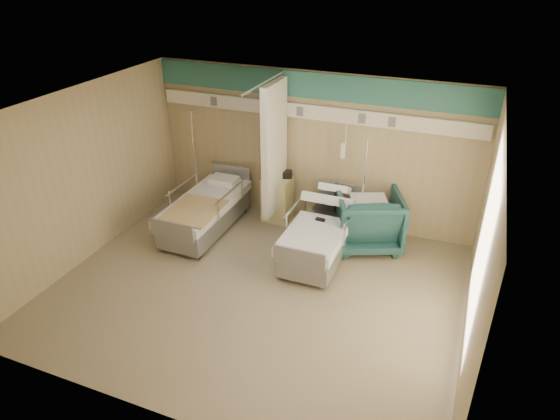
% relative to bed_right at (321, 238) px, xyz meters
% --- Properties ---
extents(ground, '(6.00, 5.00, 0.00)m').
position_rel_bed_right_xyz_m(ground, '(-0.60, -1.30, -0.32)').
color(ground, '#85775C').
rests_on(ground, ground).
extents(room_walls, '(6.04, 5.04, 2.82)m').
position_rel_bed_right_xyz_m(room_walls, '(-0.63, -1.05, 1.55)').
color(room_walls, tan).
rests_on(room_walls, ground).
extents(bed_right, '(1.00, 2.16, 0.63)m').
position_rel_bed_right_xyz_m(bed_right, '(0.00, 0.00, 0.00)').
color(bed_right, silver).
rests_on(bed_right, ground).
extents(bed_left, '(1.00, 2.16, 0.63)m').
position_rel_bed_right_xyz_m(bed_left, '(-2.20, 0.00, 0.00)').
color(bed_left, silver).
rests_on(bed_left, ground).
extents(bedside_cabinet, '(0.50, 0.48, 0.85)m').
position_rel_bed_right_xyz_m(bedside_cabinet, '(-1.15, 0.90, 0.11)').
color(bedside_cabinet, '#CBBE7F').
rests_on(bedside_cabinet, ground).
extents(visitor_armchair, '(1.42, 1.44, 1.01)m').
position_rel_bed_right_xyz_m(visitor_armchair, '(0.65, 0.60, 0.19)').
color(visitor_armchair, '#1C4648').
rests_on(visitor_armchair, ground).
extents(waffle_blanket, '(0.75, 0.71, 0.07)m').
position_rel_bed_right_xyz_m(waffle_blanket, '(0.64, 0.59, 0.72)').
color(waffle_blanket, silver).
rests_on(waffle_blanket, visitor_armchair).
extents(iv_stand_right, '(0.34, 0.34, 1.92)m').
position_rel_bed_right_xyz_m(iv_stand_right, '(0.50, 0.73, 0.08)').
color(iv_stand_right, silver).
rests_on(iv_stand_right, ground).
extents(iv_stand_left, '(0.35, 0.35, 1.96)m').
position_rel_bed_right_xyz_m(iv_stand_left, '(-2.84, 0.82, 0.09)').
color(iv_stand_left, silver).
rests_on(iv_stand_left, ground).
extents(call_remote, '(0.16, 0.08, 0.04)m').
position_rel_bed_right_xyz_m(call_remote, '(-0.03, 0.04, 0.33)').
color(call_remote, black).
rests_on(call_remote, bed_right).
extents(tan_blanket, '(0.87, 1.08, 0.04)m').
position_rel_bed_right_xyz_m(tan_blanket, '(-2.14, -0.46, 0.33)').
color(tan_blanket, tan).
rests_on(tan_blanket, bed_left).
extents(toiletry_bag, '(0.28, 0.23, 0.13)m').
position_rel_bed_right_xyz_m(toiletry_bag, '(-1.02, 0.98, 0.60)').
color(toiletry_bag, black).
rests_on(toiletry_bag, bedside_cabinet).
extents(white_cup, '(0.10, 0.10, 0.13)m').
position_rel_bed_right_xyz_m(white_cup, '(-1.35, 1.04, 0.60)').
color(white_cup, white).
rests_on(white_cup, bedside_cabinet).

